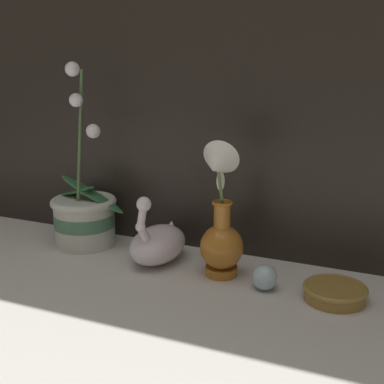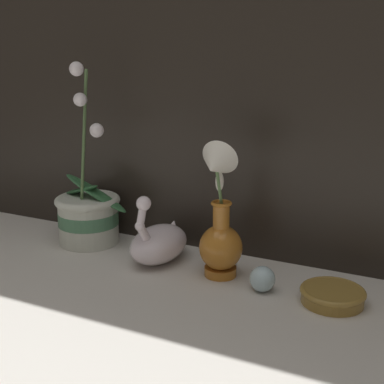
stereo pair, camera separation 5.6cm
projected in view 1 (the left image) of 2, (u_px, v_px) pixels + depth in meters
The scene contains 7 objects.
ground_plane at pixel (172, 289), 1.14m from camera, with size 2.80×2.80×0.00m, color beige.
window_backdrop at pixel (219, 2), 1.22m from camera, with size 2.80×0.03×1.20m.
orchid_potted_plant at pixel (84, 214), 1.38m from camera, with size 0.22×0.17×0.47m.
swan_figurine at pixel (158, 242), 1.28m from camera, with size 0.12×0.20×0.18m.
blue_vase at pixel (221, 228), 1.18m from camera, with size 0.10×0.12×0.31m.
glass_sphere at pixel (265, 277), 1.13m from camera, with size 0.05×0.05×0.05m.
amber_dish at pixel (335, 292), 1.09m from camera, with size 0.13×0.13×0.03m.
Camera 1 is at (0.46, -0.94, 0.50)m, focal length 50.00 mm.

